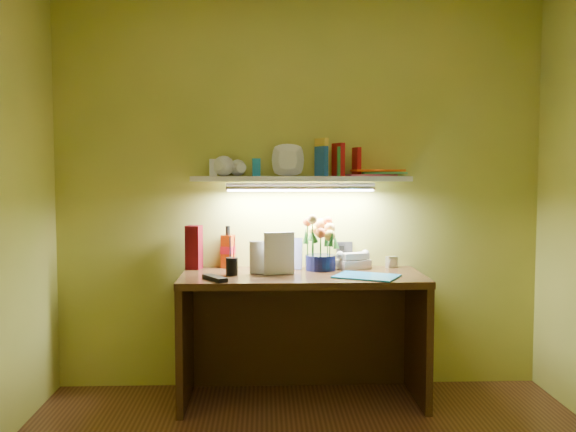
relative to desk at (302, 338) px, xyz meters
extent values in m
cube|color=#32180D|center=(0.00, 0.00, 0.00)|extent=(1.40, 0.60, 0.75)
cube|color=silver|center=(0.57, 0.23, 0.41)|extent=(0.08, 0.06, 0.07)
cube|color=#58070F|center=(-0.65, 0.21, 0.51)|extent=(0.10, 0.10, 0.27)
cylinder|color=black|center=(-0.41, -0.02, 0.46)|extent=(0.07, 0.07, 0.17)
cube|color=black|center=(-0.49, -0.19, 0.39)|extent=(0.15, 0.20, 0.02)
cube|color=#1984C8|center=(0.35, -0.12, 0.38)|extent=(0.41, 0.38, 0.01)
imported|color=beige|center=(-0.31, 0.02, 0.47)|extent=(0.14, 0.02, 0.19)
imported|color=white|center=(-0.22, -0.03, 0.50)|extent=(0.18, 0.05, 0.25)
cube|color=white|center=(0.00, 0.18, 0.93)|extent=(1.30, 0.25, 0.03)
imported|color=white|center=(-0.49, 0.18, 0.99)|extent=(0.16, 0.16, 0.10)
imported|color=white|center=(-0.36, 0.18, 0.99)|extent=(0.13, 0.13, 0.09)
imported|color=white|center=(-0.08, 0.17, 0.96)|extent=(0.20, 0.20, 0.05)
cube|color=white|center=(-0.53, 0.23, 0.99)|extent=(0.05, 0.04, 0.10)
cube|color=#1984C8|center=(-0.27, 0.22, 0.99)|extent=(0.05, 0.04, 0.11)
cube|color=#AD1214|center=(0.23, 0.19, 1.04)|extent=(0.07, 0.14, 0.20)
cube|color=yellow|center=(0.13, 0.21, 1.05)|extent=(0.07, 0.14, 0.23)
cube|color=#1D5AA8|center=(0.12, 0.19, 1.03)|extent=(0.08, 0.13, 0.18)
cube|color=#2B8E38|center=(0.23, 0.18, 1.03)|extent=(0.03, 0.12, 0.18)
cube|color=#AD1214|center=(0.34, 0.19, 1.03)|extent=(0.04, 0.12, 0.17)
cube|color=#D34D76|center=(0.42, 0.20, 0.95)|extent=(0.29, 0.22, 0.01)
cube|color=#4BAF66|center=(0.51, 0.19, 0.96)|extent=(0.28, 0.22, 0.01)
cube|color=#FF6214|center=(0.47, 0.21, 0.97)|extent=(0.31, 0.23, 0.01)
camera|label=1|loc=(-0.22, -3.67, 0.97)|focal=40.00mm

